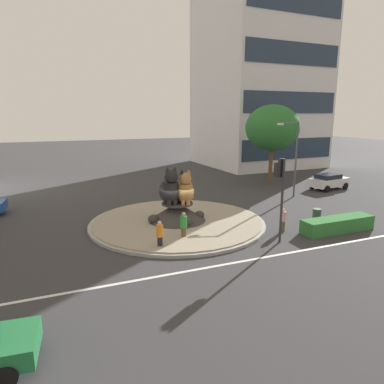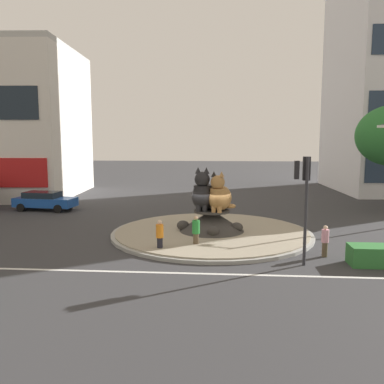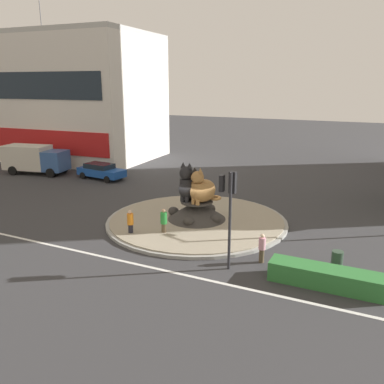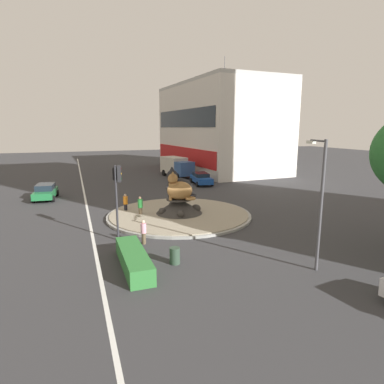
% 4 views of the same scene
% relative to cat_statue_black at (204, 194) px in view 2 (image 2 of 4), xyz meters
% --- Properties ---
extents(ground_plane, '(160.00, 160.00, 0.00)m').
position_rel_cat_statue_black_xyz_m(ground_plane, '(0.48, -0.07, -2.41)').
color(ground_plane, '#333335').
extents(lane_centreline, '(112.00, 0.20, 0.01)m').
position_rel_cat_statue_black_xyz_m(lane_centreline, '(0.48, -7.14, -2.41)').
color(lane_centreline, silver).
rests_on(lane_centreline, ground).
extents(roundabout_island, '(11.80, 11.80, 1.48)m').
position_rel_cat_statue_black_xyz_m(roundabout_island, '(0.48, -0.07, -2.02)').
color(roundabout_island, gray).
rests_on(roundabout_island, ground).
extents(cat_statue_black, '(1.80, 2.54, 2.55)m').
position_rel_cat_statue_black_xyz_m(cat_statue_black, '(0.00, 0.00, 0.00)').
color(cat_statue_black, black).
rests_on(cat_statue_black, roundabout_island).
extents(cat_statue_tabby, '(1.87, 2.33, 2.34)m').
position_rel_cat_statue_black_xyz_m(cat_statue_tabby, '(0.94, -0.27, -0.07)').
color(cat_statue_tabby, '#9E703D').
rests_on(cat_statue_tabby, roundabout_island).
extents(traffic_light_mast, '(0.73, 0.51, 4.87)m').
position_rel_cat_statue_black_xyz_m(traffic_light_mast, '(4.72, -5.51, 1.16)').
color(traffic_light_mast, '#2D2D33').
rests_on(traffic_light_mast, ground).
extents(pedestrian_green_shirt, '(0.40, 0.40, 1.70)m').
position_rel_cat_statue_black_xyz_m(pedestrian_green_shirt, '(-0.24, -3.15, -1.52)').
color(pedestrian_green_shirt, brown).
rests_on(pedestrian_green_shirt, ground).
extents(pedestrian_orange_shirt, '(0.38, 0.38, 1.65)m').
position_rel_cat_statue_black_xyz_m(pedestrian_orange_shirt, '(-1.98, -4.08, -1.55)').
color(pedestrian_orange_shirt, black).
rests_on(pedestrian_orange_shirt, ground).
extents(pedestrian_pink_shirt, '(0.35, 0.35, 1.54)m').
position_rel_cat_statue_black_xyz_m(pedestrian_pink_shirt, '(6.04, -4.19, -1.61)').
color(pedestrian_pink_shirt, brown).
rests_on(pedestrian_pink_shirt, ground).
extents(sedan_on_far_lane, '(4.92, 2.46, 1.48)m').
position_rel_cat_statue_black_xyz_m(sedan_on_far_lane, '(-12.97, 7.21, -1.62)').
color(sedan_on_far_lane, '#19479E').
rests_on(sedan_on_far_lane, ground).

